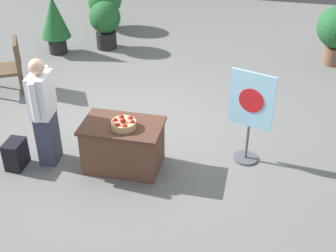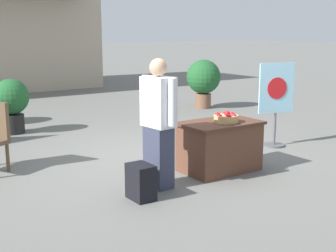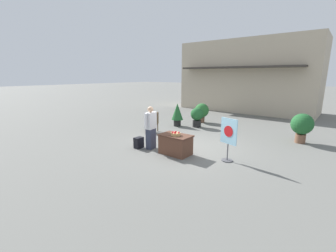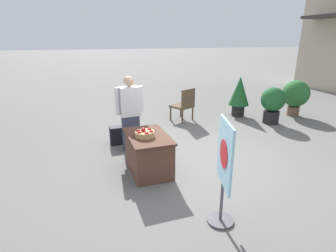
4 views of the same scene
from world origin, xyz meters
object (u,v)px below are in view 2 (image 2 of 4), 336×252
(apple_basket, at_px, (226,118))
(person_visitor, at_px, (158,123))
(display_table, at_px, (219,146))
(potted_plant_far_left, at_px, (203,79))
(potted_plant_far_right, at_px, (11,102))
(poster_board, at_px, (276,100))
(backpack, at_px, (141,182))

(apple_basket, relative_size, person_visitor, 0.21)
(display_table, distance_m, potted_plant_far_left, 5.39)
(display_table, bearing_deg, potted_plant_far_left, 53.37)
(apple_basket, height_order, potted_plant_far_right, potted_plant_far_right)
(potted_plant_far_left, bearing_deg, person_visitor, -134.26)
(person_visitor, bearing_deg, poster_board, 7.65)
(backpack, bearing_deg, person_visitor, 30.58)
(apple_basket, distance_m, poster_board, 1.77)
(potted_plant_far_left, bearing_deg, display_table, -126.63)
(display_table, distance_m, person_visitor, 1.19)
(display_table, distance_m, backpack, 1.55)
(apple_basket, xyz_separation_m, poster_board, (1.66, 0.61, 0.03))
(apple_basket, distance_m, potted_plant_far_right, 4.52)
(display_table, height_order, person_visitor, person_visitor)
(potted_plant_far_left, xyz_separation_m, potted_plant_far_right, (-4.86, -0.20, -0.14))
(apple_basket, bearing_deg, potted_plant_far_right, 112.16)
(person_visitor, height_order, potted_plant_far_right, person_visitor)
(apple_basket, distance_m, potted_plant_far_left, 5.40)
(apple_basket, xyz_separation_m, backpack, (-1.55, -0.27, -0.55))
(display_table, bearing_deg, backpack, -167.17)
(apple_basket, xyz_separation_m, potted_plant_far_right, (-1.70, 4.19, -0.15))
(display_table, distance_m, potted_plant_far_right, 4.45)
(person_visitor, xyz_separation_m, backpack, (-0.41, -0.24, -0.61))
(backpack, relative_size, potted_plant_far_right, 0.40)
(display_table, relative_size, potted_plant_far_right, 1.07)
(person_visitor, relative_size, poster_board, 1.14)
(poster_board, xyz_separation_m, potted_plant_far_right, (-3.36, 3.58, -0.18))
(person_visitor, distance_m, poster_board, 2.87)
(display_table, xyz_separation_m, person_visitor, (-1.09, -0.10, 0.47))
(backpack, xyz_separation_m, potted_plant_far_right, (-0.15, 4.46, 0.40))
(potted_plant_far_right, bearing_deg, person_visitor, -82.39)
(potted_plant_far_right, bearing_deg, backpack, -88.07)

